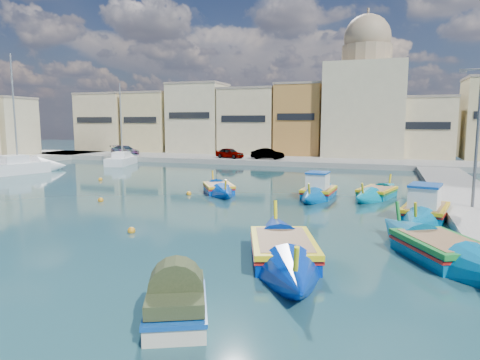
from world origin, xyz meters
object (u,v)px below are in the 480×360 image
at_px(luzzu_blue_cabin, 319,192).
at_px(yacht_midnorth, 32,168).
at_px(luzzu_turquoise_cabin, 425,212).
at_px(yacht_north, 126,160).
at_px(tender_near, 176,304).
at_px(luzzu_blue_south, 283,252).
at_px(luzzu_green, 219,189).
at_px(luzzu_cyan_mid, 377,194).
at_px(luzzu_cyan_south, 442,252).
at_px(church_block, 365,97).
at_px(quay_street_lamp, 476,137).

xyz_separation_m(luzzu_blue_cabin, yacht_midnorth, (-29.94, 5.23, 0.16)).
bearing_deg(luzzu_blue_cabin, luzzu_turquoise_cabin, -36.66).
bearing_deg(yacht_north, yacht_midnorth, -109.08).
bearing_deg(luzzu_blue_cabin, yacht_midnorth, 170.09).
relative_size(tender_near, yacht_midnorth, 0.26).
relative_size(luzzu_blue_cabin, luzzu_blue_south, 0.79).
xyz_separation_m(luzzu_turquoise_cabin, yacht_north, (-32.48, 21.00, 0.05)).
bearing_deg(luzzu_green, luzzu_turquoise_cabin, -17.55).
distance_m(luzzu_blue_cabin, yacht_north, 30.78).
distance_m(luzzu_green, luzzu_blue_south, 15.62).
bearing_deg(tender_near, luzzu_cyan_mid, 77.62).
bearing_deg(luzzu_cyan_south, luzzu_green, 139.60).
distance_m(tender_near, yacht_midnorth, 38.30).
relative_size(church_block, tender_near, 5.90).
xyz_separation_m(quay_street_lamp, luzzu_cyan_south, (-2.44, -8.85, -4.04)).
xyz_separation_m(church_block, luzzu_blue_cabin, (-1.36, -30.86, -8.07)).
relative_size(luzzu_cyan_mid, tender_near, 2.48).
relative_size(luzzu_turquoise_cabin, luzzu_cyan_mid, 1.17).
height_order(luzzu_blue_south, luzzu_cyan_south, luzzu_blue_south).
bearing_deg(tender_near, yacht_north, 125.22).
bearing_deg(church_block, yacht_midnorth, -140.69).
xyz_separation_m(luzzu_blue_cabin, luzzu_cyan_mid, (3.79, 1.27, -0.09)).
bearing_deg(church_block, luzzu_turquoise_cabin, -82.02).
height_order(luzzu_blue_cabin, yacht_midnorth, yacht_midnorth).
relative_size(luzzu_cyan_south, tender_near, 2.78).
xyz_separation_m(luzzu_turquoise_cabin, luzzu_blue_south, (-5.62, -9.17, -0.06)).
distance_m(church_block, luzzu_blue_south, 45.49).
distance_m(quay_street_lamp, luzzu_turquoise_cabin, 4.94).
relative_size(church_block, luzzu_blue_cabin, 2.42).
bearing_deg(church_block, quay_street_lamp, -77.65).
bearing_deg(church_block, luzzu_blue_cabin, -92.52).
bearing_deg(luzzu_blue_south, luzzu_turquoise_cabin, 58.48).
height_order(luzzu_green, luzzu_blue_south, luzzu_blue_south).
distance_m(luzzu_blue_cabin, tender_near, 19.63).
distance_m(luzzu_green, luzzu_cyan_south, 17.81).
distance_m(luzzu_turquoise_cabin, luzzu_blue_south, 10.76).
height_order(luzzu_cyan_mid, tender_near, luzzu_cyan_mid).
distance_m(quay_street_lamp, luzzu_cyan_south, 10.03).
height_order(luzzu_blue_south, yacht_north, yacht_north).
bearing_deg(yacht_midnorth, luzzu_blue_cabin, -9.91).
bearing_deg(luzzu_cyan_mid, yacht_north, 153.37).
distance_m(yacht_north, yacht_midnorth, 11.68).
xyz_separation_m(luzzu_green, luzzu_cyan_south, (13.56, -11.54, 0.05)).
xyz_separation_m(tender_near, yacht_north, (-25.33, 35.88, -0.02)).
bearing_deg(luzzu_turquoise_cabin, luzzu_blue_south, -121.52).
distance_m(luzzu_cyan_mid, tender_near, 21.38).
distance_m(luzzu_green, tender_near, 20.21).
xyz_separation_m(church_block, luzzu_turquoise_cabin, (4.99, -35.59, -8.05)).
bearing_deg(yacht_north, luzzu_cyan_south, -41.02).
bearing_deg(luzzu_blue_south, yacht_north, 131.67).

